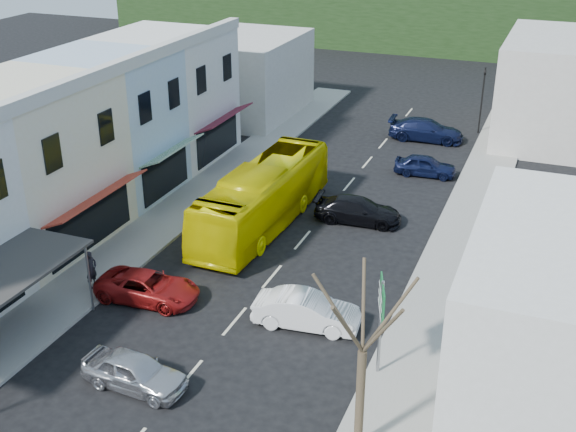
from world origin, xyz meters
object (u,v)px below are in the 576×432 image
Objects in this scene: street_tree at (362,351)px; direction_sign at (380,329)px; car_red at (148,286)px; traffic_signal at (482,101)px; car_white at (307,311)px; bus at (263,198)px; pedestrian_left at (91,270)px; car_silver at (134,371)px.

direction_sign is at bearing 96.01° from street_tree.
car_red is 12.64m from street_tree.
traffic_signal is at bearing 91.71° from street_tree.
car_white is 0.96× the size of car_red.
traffic_signal reaches higher than bus.
pedestrian_left is at bearing 159.02° from street_tree.
pedestrian_left is 0.36× the size of traffic_signal.
street_tree is (8.29, -0.10, 3.07)m from car_silver.
bus is at bearing 123.44° from street_tree.
pedestrian_left is 31.48m from traffic_signal.
car_white is at bearing -88.23° from car_red.
street_tree is (11.00, -5.42, 3.07)m from car_red.
car_silver is 5.97m from car_red.
car_white is (4.34, 5.92, 0.00)m from car_silver.
car_white is at bearing 131.69° from direction_sign.
bus is 2.64× the size of car_white.
car_silver is 0.96× the size of car_red.
traffic_signal reaches higher than pedestrian_left.
bus is at bearing 27.38° from car_white.
car_white is 0.92× the size of traffic_signal.
pedestrian_left is at bearing 88.20° from car_white.
car_red is 10.76m from direction_sign.
car_white is at bearing -54.76° from bus.
car_silver is 0.58× the size of street_tree.
car_silver is 8.84m from street_tree.
pedestrian_left is at bearing 90.07° from car_red.
pedestrian_left is (-2.75, -0.15, 0.30)m from car_red.
street_tree is at bearing -102.25° from direction_sign.
direction_sign is at bearing -100.86° from car_red.
car_red is at bearing 53.97° from traffic_signal.
street_tree reaches higher than bus.
car_white is at bearing 67.23° from traffic_signal.
traffic_signal reaches higher than car_white.
car_red is at bearing 30.08° from car_silver.
street_tree reaches higher than pedestrian_left.
bus is 2.43× the size of traffic_signal.
car_red is at bearing 153.96° from direction_sign.
traffic_signal is (9.98, 28.61, 1.68)m from car_red.
traffic_signal is (7.27, 33.93, 1.68)m from car_silver.
traffic_signal is (8.32, 19.89, 0.83)m from bus.
street_tree is (13.75, -5.27, 2.77)m from pedestrian_left.
car_white is 7.07m from car_red.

